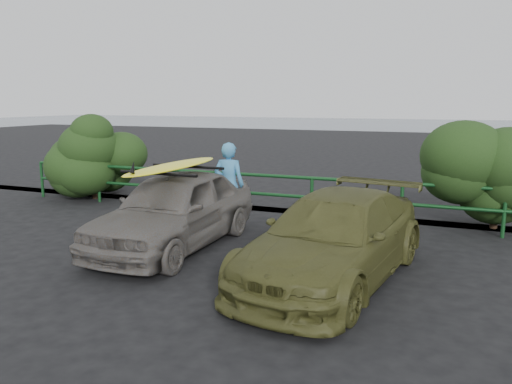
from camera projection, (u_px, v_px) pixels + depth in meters
ground at (156, 290)px, 7.35m from camera, size 80.00×80.00×0.00m
ocean at (419, 123)px, 62.29m from camera, size 200.00×200.00×0.00m
guardrail at (271, 196)px, 11.83m from camera, size 14.00×0.08×1.04m
shrub_left at (113, 159)px, 13.80m from camera, size 3.20×2.40×2.30m
shrub_right at (504, 183)px, 10.40m from camera, size 3.20×2.40×2.09m
sedan at (175, 209)px, 9.40m from camera, size 1.78×4.29×1.45m
olive_vehicle at (334, 238)px, 7.68m from camera, size 2.60×4.82×1.33m
man at (229, 185)px, 10.83m from camera, size 0.71×0.49×1.87m
roof_rack at (174, 170)px, 9.26m from camera, size 1.58×1.12×0.05m
surfboard at (173, 166)px, 9.25m from camera, size 0.67×3.02×0.09m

